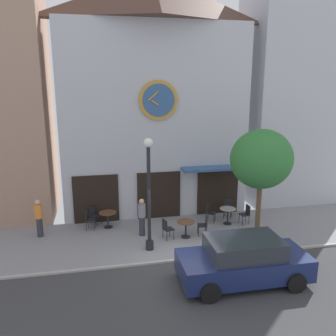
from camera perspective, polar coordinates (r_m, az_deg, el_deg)
The scene contains 18 objects.
ground_plane at distance 12.67m, azimuth 3.73°, elevation -17.16°, with size 29.08×11.13×0.13m.
clock_building at distance 17.32m, azimuth -2.23°, elevation 11.57°, with size 9.03×3.37×11.30m.
neighbor_building_right at distance 20.88m, azimuth 20.40°, elevation 11.64°, with size 5.83×3.58×12.03m.
street_lamp at distance 13.47m, azimuth -3.14°, elevation -4.41°, with size 0.36×0.36×4.50m.
street_tree at distance 14.19m, azimuth 15.04°, elevation 1.36°, with size 2.49×2.24×4.75m.
cafe_table_leftmost at distance 16.32m, azimuth -9.81°, elevation -7.77°, with size 0.79×0.79×0.74m.
cafe_table_near_curb at distance 15.15m, azimuth 2.92°, elevation -9.40°, with size 0.75×0.75×0.72m.
cafe_table_near_door at distance 16.71m, azimuth 9.75°, elevation -7.21°, with size 0.75×0.75×0.77m.
cafe_chair_near_tree at distance 16.95m, azimuth 12.62°, elevation -7.16°, with size 0.43×0.43×0.90m.
cafe_chair_outer at distance 16.85m, azimuth 6.79°, elevation -7.03°, with size 0.54×0.54×0.90m.
cafe_chair_mid_row at distance 15.42m, azimuth 5.91°, elevation -9.02°, with size 0.47×0.47×0.90m.
cafe_chair_left_end at distance 17.52m, azimuth 9.82°, elevation -6.32°, with size 0.55×0.55×0.90m.
cafe_chair_curbside at distance 16.28m, azimuth -12.82°, elevation -8.04°, with size 0.47×0.47×0.90m.
cafe_chair_corner at distance 16.81m, azimuth -11.94°, elevation -7.30°, with size 0.56×0.56×0.90m.
cafe_chair_right_end at distance 14.93m, azimuth -0.22°, elevation -9.74°, with size 0.51×0.51×0.90m.
pedestrian_orange at distance 16.06m, azimuth -20.34°, elevation -7.63°, with size 0.34×0.34×1.67m.
pedestrian_grey at distance 15.23m, azimuth -4.29°, elevation -7.94°, with size 0.43×0.43×1.67m.
parked_car_navy at distance 12.19m, azimuth 12.21°, elevation -14.57°, with size 4.32×2.05×1.55m.
Camera 1 is at (-2.93, -11.48, 6.48)m, focal length 37.29 mm.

